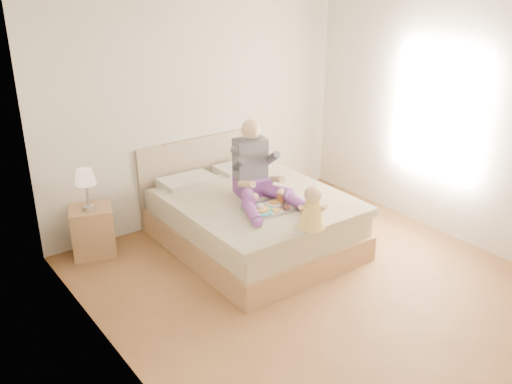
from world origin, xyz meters
TOP-DOWN VIEW (x-y plane):
  - room at (0.08, 0.01)m, footprint 4.02×4.22m
  - bed at (0.00, 1.08)m, footprint 1.70×2.18m
  - nightstand at (-1.51, 1.88)m, footprint 0.55×0.51m
  - lamp at (-1.53, 1.85)m, footprint 0.22×0.22m
  - adult at (0.00, 0.94)m, footprint 0.74×1.08m
  - tray at (-0.11, 0.60)m, footprint 0.49×0.39m
  - baby at (-0.00, 0.05)m, footprint 0.35×0.36m

SIDE VIEW (x-z plane):
  - nightstand at x=-1.51m, z-range 0.00..0.54m
  - bed at x=0.00m, z-range -0.18..0.82m
  - tray at x=-0.11m, z-range 0.57..0.71m
  - baby at x=0.00m, z-range 0.57..0.99m
  - adult at x=0.00m, z-range 0.43..1.28m
  - lamp at x=-1.53m, z-range 0.66..1.10m
  - room at x=0.08m, z-range 0.15..2.87m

